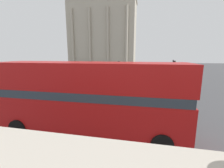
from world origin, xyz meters
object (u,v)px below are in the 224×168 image
(pedestrian_yellow, at_px, (147,74))
(plaza_building_left, at_px, (103,35))
(traffic_light_near, at_px, (114,80))
(traffic_light_far, at_px, (119,68))
(pedestrian_olive, at_px, (76,88))
(pedestrian_red, at_px, (121,76))
(car_silver, at_px, (123,79))
(double_decker_bus, at_px, (90,95))
(traffic_light_mid, at_px, (173,71))

(pedestrian_yellow, bearing_deg, plaza_building_left, -55.16)
(plaza_building_left, bearing_deg, traffic_light_near, -74.21)
(traffic_light_far, bearing_deg, traffic_light_near, -82.47)
(pedestrian_olive, bearing_deg, traffic_light_near, 176.27)
(traffic_light_near, distance_m, pedestrian_red, 14.30)
(traffic_light_near, xyz_separation_m, pedestrian_olive, (-4.89, 2.60, -1.50))
(car_silver, bearing_deg, pedestrian_olive, -14.23)
(double_decker_bus, bearing_deg, car_silver, 87.73)
(double_decker_bus, height_order, pedestrian_olive, double_decker_bus)
(traffic_light_near, relative_size, pedestrian_yellow, 2.34)
(plaza_building_left, xyz_separation_m, pedestrian_red, (12.20, -33.99, -11.78))
(pedestrian_olive, height_order, pedestrian_red, pedestrian_olive)
(traffic_light_far, relative_size, car_silver, 0.89)
(traffic_light_far, xyz_separation_m, car_silver, (1.10, -1.58, -1.75))
(double_decker_bus, height_order, traffic_light_near, double_decker_bus)
(traffic_light_mid, distance_m, pedestrian_olive, 12.43)
(plaza_building_left, bearing_deg, pedestrian_red, -70.25)
(pedestrian_red, bearing_deg, car_silver, 150.49)
(double_decker_bus, relative_size, pedestrian_red, 6.25)
(plaza_building_left, bearing_deg, pedestrian_yellow, -60.20)
(traffic_light_mid, xyz_separation_m, pedestrian_olive, (-11.18, -5.18, -1.64))
(traffic_light_far, bearing_deg, traffic_light_mid, -38.98)
(pedestrian_olive, bearing_deg, double_decker_bus, 145.01)
(car_silver, xyz_separation_m, pedestrian_yellow, (4.14, 5.72, 0.26))
(traffic_light_near, bearing_deg, pedestrian_olive, 151.99)
(traffic_light_mid, distance_m, pedestrian_yellow, 11.30)
(traffic_light_mid, bearing_deg, car_silver, 144.55)
(double_decker_bus, relative_size, traffic_light_far, 2.89)
(pedestrian_yellow, distance_m, pedestrian_olive, 17.94)
(plaza_building_left, bearing_deg, traffic_light_mid, -63.76)
(traffic_light_near, distance_m, car_silver, 12.99)
(traffic_light_far, bearing_deg, pedestrian_yellow, 38.34)
(traffic_light_near, height_order, car_silver, traffic_light_near)
(double_decker_bus, height_order, traffic_light_mid, double_decker_bus)
(pedestrian_red, bearing_deg, traffic_light_mid, 176.26)
(traffic_light_mid, xyz_separation_m, traffic_light_far, (-8.19, 6.63, -0.24))
(traffic_light_near, bearing_deg, pedestrian_red, 95.69)
(car_silver, bearing_deg, traffic_light_mid, 62.11)
(plaza_building_left, relative_size, traffic_light_far, 6.93)
(plaza_building_left, xyz_separation_m, traffic_light_mid, (19.89, -40.35, -10.10))
(traffic_light_far, bearing_deg, plaza_building_left, 109.14)
(traffic_light_near, height_order, traffic_light_mid, traffic_light_mid)
(traffic_light_mid, relative_size, pedestrian_olive, 2.30)
(car_silver, relative_size, pedestrian_yellow, 2.52)
(double_decker_bus, height_order, pedestrian_red, double_decker_bus)
(pedestrian_yellow, xyz_separation_m, pedestrian_red, (-4.74, -4.41, 0.04))
(pedestrian_olive, bearing_deg, traffic_light_far, -79.93)
(traffic_light_mid, bearing_deg, traffic_light_far, 141.02)
(traffic_light_far, height_order, pedestrian_olive, traffic_light_far)
(plaza_building_left, height_order, traffic_light_near, plaza_building_left)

